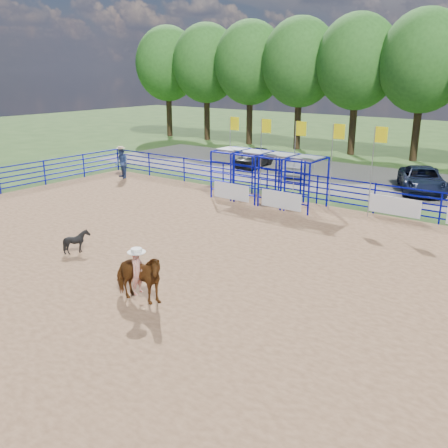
{
  "coord_description": "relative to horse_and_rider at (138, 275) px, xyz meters",
  "views": [
    {
      "loc": [
        11.06,
        -12.68,
        6.59
      ],
      "look_at": [
        0.8,
        1.0,
        1.3
      ],
      "focal_mm": 40.0,
      "sensor_mm": 36.0,
      "label": 1
    }
  ],
  "objects": [
    {
      "name": "ground",
      "position": [
        -0.98,
        3.44,
        -0.88
      ],
      "size": [
        120.0,
        120.0,
        0.0
      ],
      "primitive_type": "plane",
      "color": "#3F6026",
      "rests_on": "ground"
    },
    {
      "name": "arena_dirt",
      "position": [
        -0.98,
        3.44,
        -0.87
      ],
      "size": [
        30.0,
        20.0,
        0.02
      ],
      "primitive_type": "cube",
      "color": "#A37751",
      "rests_on": "ground"
    },
    {
      "name": "gravel_strip",
      "position": [
        -0.98,
        20.44,
        -0.88
      ],
      "size": [
        40.0,
        10.0,
        0.01
      ],
      "primitive_type": "cube",
      "color": "slate",
      "rests_on": "ground"
    },
    {
      "name": "horse_and_rider",
      "position": [
        0.0,
        0.0,
        0.0
      ],
      "size": [
        1.97,
        1.14,
        2.33
      ],
      "color": "brown",
      "rests_on": "arena_dirt"
    },
    {
      "name": "calf",
      "position": [
        -4.86,
        1.52,
        -0.42
      ],
      "size": [
        1.01,
        0.96,
        0.89
      ],
      "primitive_type": "imported",
      "rotation": [
        0.0,
        0.0,
        1.94
      ],
      "color": "black",
      "rests_on": "arena_dirt"
    },
    {
      "name": "spectator_cowboy",
      "position": [
        -13.78,
        11.81,
        0.13
      ],
      "size": [
        1.14,
        1.02,
        1.98
      ],
      "color": "navy",
      "rests_on": "arena_dirt"
    },
    {
      "name": "car_a",
      "position": [
        -9.24,
        20.13,
        -0.19
      ],
      "size": [
        2.14,
        4.2,
        1.37
      ],
      "primitive_type": "imported",
      "rotation": [
        0.0,
        0.0,
        0.13
      ],
      "color": "black",
      "rests_on": "gravel_strip"
    },
    {
      "name": "car_b",
      "position": [
        -5.3,
        19.33,
        -0.25
      ],
      "size": [
        2.25,
        3.98,
        1.24
      ],
      "primitive_type": "imported",
      "rotation": [
        0.0,
        0.0,
        3.41
      ],
      "color": "gray",
      "rests_on": "gravel_strip"
    },
    {
      "name": "car_c",
      "position": [
        2.5,
        19.45,
        -0.19
      ],
      "size": [
        4.01,
        5.43,
        1.37
      ],
      "primitive_type": "imported",
      "rotation": [
        0.0,
        0.0,
        0.4
      ],
      "color": "#151C35",
      "rests_on": "gravel_strip"
    },
    {
      "name": "perimeter_fence",
      "position": [
        -0.98,
        3.44,
        -0.13
      ],
      "size": [
        30.1,
        20.1,
        1.5
      ],
      "color": "#080BAE",
      "rests_on": "ground"
    },
    {
      "name": "chute_assembly",
      "position": [
        -2.88,
        12.27,
        0.38
      ],
      "size": [
        19.32,
        2.41,
        4.2
      ],
      "color": "#080BAE",
      "rests_on": "ground"
    },
    {
      "name": "treeline",
      "position": [
        -0.98,
        29.44,
        6.65
      ],
      "size": [
        56.4,
        6.4,
        11.24
      ],
      "color": "#3F2B19",
      "rests_on": "ground"
    }
  ]
}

